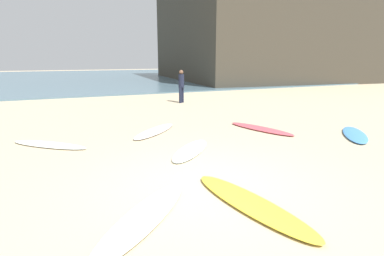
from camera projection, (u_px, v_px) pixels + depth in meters
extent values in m
plane|color=#C6B28E|center=(206.00, 185.00, 5.47)|extent=(120.00, 120.00, 0.00)
cube|color=slate|center=(76.00, 77.00, 35.80)|extent=(120.00, 40.00, 0.08)
cube|color=#3D382D|center=(278.00, 34.00, 33.42)|extent=(24.13, 20.51, 9.62)
ellipsoid|color=silver|center=(145.00, 216.00, 4.30)|extent=(2.07, 2.12, 0.08)
ellipsoid|color=silver|center=(155.00, 131.00, 9.37)|extent=(2.04, 2.06, 0.08)
ellipsoid|color=#498FDF|center=(355.00, 134.00, 8.91)|extent=(1.92, 1.99, 0.09)
ellipsoid|color=white|center=(49.00, 145.00, 7.87)|extent=(1.98, 1.87, 0.07)
ellipsoid|color=white|center=(191.00, 150.00, 7.41)|extent=(1.76, 1.87, 0.07)
ellipsoid|color=#D8515D|center=(261.00, 129.00, 9.66)|extent=(1.15, 2.45, 0.08)
ellipsoid|color=yellow|center=(250.00, 203.00, 4.68)|extent=(0.93, 2.61, 0.09)
cylinder|color=#191E33|center=(180.00, 95.00, 15.40)|extent=(0.14, 0.14, 0.78)
cylinder|color=#191E33|center=(182.00, 95.00, 15.57)|extent=(0.14, 0.14, 0.78)
cylinder|color=#191E33|center=(181.00, 81.00, 15.33)|extent=(0.39, 0.39, 0.65)
sphere|color=brown|center=(181.00, 72.00, 15.23)|extent=(0.21, 0.21, 0.21)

